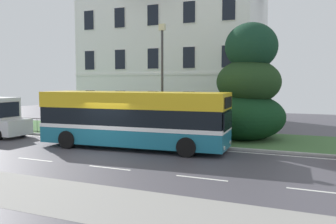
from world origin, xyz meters
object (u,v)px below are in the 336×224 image
at_px(litter_bin, 53,125).
at_px(street_lamp_post, 162,74).
at_px(single_decker_bus, 133,119).
at_px(georgian_townhouse, 175,50).
at_px(evergreen_tree, 246,94).

bearing_deg(litter_bin, street_lamp_post, 1.12).
height_order(single_decker_bus, street_lamp_post, street_lamp_post).
distance_m(georgian_townhouse, litter_bin, 13.66).
xyz_separation_m(georgian_townhouse, street_lamp_post, (3.84, -11.44, -2.52)).
bearing_deg(street_lamp_post, georgian_townhouse, 108.54).
bearing_deg(single_decker_bus, street_lamp_post, 73.31).
distance_m(evergreen_tree, litter_bin, 12.93).
bearing_deg(single_decker_bus, georgian_townhouse, 99.54).
distance_m(street_lamp_post, litter_bin, 8.70).
bearing_deg(street_lamp_post, single_decker_bus, -103.09).
distance_m(evergreen_tree, single_decker_bus, 7.28).
height_order(single_decker_bus, litter_bin, single_decker_bus).
xyz_separation_m(evergreen_tree, street_lamp_post, (-4.40, -2.65, 1.16)).
height_order(georgian_townhouse, single_decker_bus, georgian_townhouse).
relative_size(single_decker_bus, litter_bin, 10.05).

